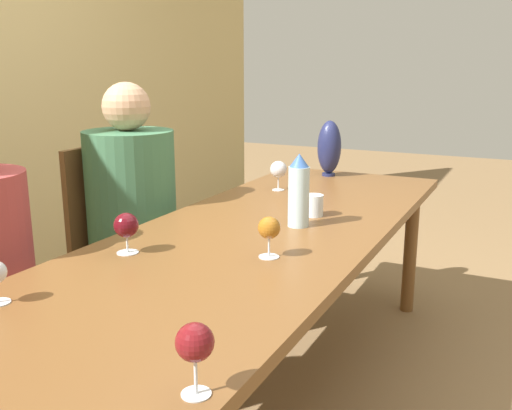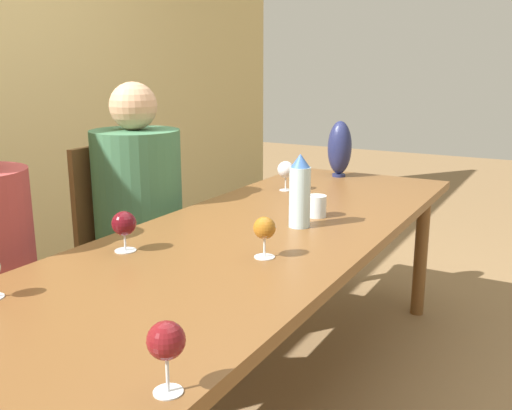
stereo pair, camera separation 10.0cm
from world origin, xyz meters
name	(u,v)px [view 1 (the left image)]	position (x,y,z in m)	size (l,w,h in m)	color
ground_plane	(261,401)	(0.00, 0.00, 0.00)	(14.00, 14.00, 0.00)	olive
dining_table	(261,246)	(0.00, 0.00, 0.66)	(2.52, 0.88, 0.73)	brown
water_bottle	(299,191)	(0.09, -0.11, 0.86)	(0.08, 0.08, 0.28)	#ADCCD6
water_tumbler	(314,205)	(0.26, -0.11, 0.77)	(0.08, 0.08, 0.09)	silver
vase	(329,147)	(1.10, 0.12, 0.89)	(0.13, 0.13, 0.30)	#1E234C
wine_glass_0	(269,229)	(-0.28, -0.17, 0.82)	(0.07, 0.07, 0.13)	silver
wine_glass_1	(195,344)	(-1.05, -0.37, 0.83)	(0.07, 0.07, 0.14)	silver
wine_glass_2	(278,170)	(0.64, 0.22, 0.83)	(0.08, 0.08, 0.14)	silver
wine_glass_3	(126,226)	(-0.45, 0.26, 0.82)	(0.08, 0.08, 0.13)	silver
chair_far	(121,244)	(0.13, 0.79, 0.52)	(0.44, 0.44, 0.97)	brown
person_far	(135,216)	(0.13, 0.69, 0.66)	(0.40, 0.40, 1.26)	#2D2D38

